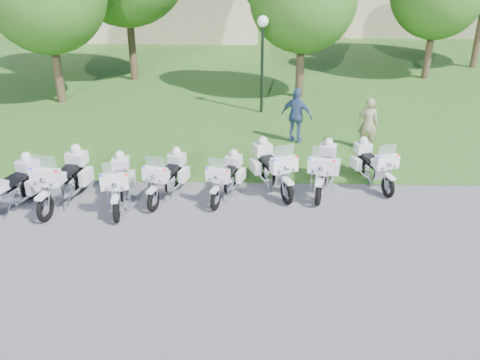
{
  "coord_description": "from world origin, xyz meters",
  "views": [
    {
      "loc": [
        0.86,
        -11.53,
        6.97
      ],
      "look_at": [
        0.49,
        1.2,
        0.95
      ],
      "focal_mm": 40.0,
      "sensor_mm": 36.0,
      "label": 1
    }
  ],
  "objects_px": {
    "motorcycle_1": "(64,178)",
    "motorcycle_3": "(167,176)",
    "motorcycle_2": "(119,183)",
    "motorcycle_4": "(226,177)",
    "motorcycle_6": "(324,168)",
    "bystander_a": "(368,124)",
    "motorcycle_5": "(273,167)",
    "motorcycle_0": "(9,187)",
    "motorcycle_7": "(373,164)",
    "lamp_post": "(263,40)",
    "bystander_c": "(297,116)"
  },
  "relations": [
    {
      "from": "motorcycle_1",
      "to": "bystander_c",
      "type": "xyz_separation_m",
      "value": [
        6.71,
        4.84,
        0.25
      ]
    },
    {
      "from": "bystander_c",
      "to": "motorcycle_0",
      "type": "bearing_deg",
      "value": 58.95
    },
    {
      "from": "motorcycle_4",
      "to": "motorcycle_6",
      "type": "relative_size",
      "value": 0.87
    },
    {
      "from": "bystander_c",
      "to": "bystander_a",
      "type": "bearing_deg",
      "value": -167.42
    },
    {
      "from": "motorcycle_3",
      "to": "motorcycle_4",
      "type": "bearing_deg",
      "value": -161.97
    },
    {
      "from": "motorcycle_1",
      "to": "motorcycle_6",
      "type": "distance_m",
      "value": 7.33
    },
    {
      "from": "motorcycle_4",
      "to": "motorcycle_5",
      "type": "relative_size",
      "value": 0.89
    },
    {
      "from": "motorcycle_4",
      "to": "motorcycle_5",
      "type": "height_order",
      "value": "motorcycle_5"
    },
    {
      "from": "motorcycle_3",
      "to": "motorcycle_4",
      "type": "xyz_separation_m",
      "value": [
        1.67,
        0.07,
        -0.03
      ]
    },
    {
      "from": "motorcycle_2",
      "to": "bystander_a",
      "type": "height_order",
      "value": "bystander_a"
    },
    {
      "from": "lamp_post",
      "to": "motorcycle_5",
      "type": "bearing_deg",
      "value": -87.92
    },
    {
      "from": "motorcycle_1",
      "to": "motorcycle_5",
      "type": "height_order",
      "value": "motorcycle_1"
    },
    {
      "from": "motorcycle_6",
      "to": "motorcycle_7",
      "type": "distance_m",
      "value": 1.57
    },
    {
      "from": "motorcycle_7",
      "to": "bystander_c",
      "type": "relative_size",
      "value": 1.11
    },
    {
      "from": "bystander_a",
      "to": "motorcycle_6",
      "type": "bearing_deg",
      "value": 78.27
    },
    {
      "from": "motorcycle_1",
      "to": "motorcycle_5",
      "type": "distance_m",
      "value": 5.86
    },
    {
      "from": "motorcycle_7",
      "to": "motorcycle_2",
      "type": "bearing_deg",
      "value": -5.0
    },
    {
      "from": "motorcycle_0",
      "to": "motorcycle_1",
      "type": "distance_m",
      "value": 1.42
    },
    {
      "from": "motorcycle_0",
      "to": "bystander_a",
      "type": "bearing_deg",
      "value": -135.84
    },
    {
      "from": "motorcycle_6",
      "to": "motorcycle_5",
      "type": "bearing_deg",
      "value": 13.44
    },
    {
      "from": "motorcycle_0",
      "to": "motorcycle_3",
      "type": "relative_size",
      "value": 1.11
    },
    {
      "from": "motorcycle_0",
      "to": "bystander_c",
      "type": "height_order",
      "value": "bystander_c"
    },
    {
      "from": "motorcycle_2",
      "to": "motorcycle_4",
      "type": "xyz_separation_m",
      "value": [
        2.91,
        0.6,
        -0.06
      ]
    },
    {
      "from": "motorcycle_5",
      "to": "motorcycle_0",
      "type": "bearing_deg",
      "value": -9.3
    },
    {
      "from": "motorcycle_5",
      "to": "bystander_a",
      "type": "relative_size",
      "value": 1.29
    },
    {
      "from": "motorcycle_7",
      "to": "motorcycle_3",
      "type": "bearing_deg",
      "value": -7.46
    },
    {
      "from": "lamp_post",
      "to": "bystander_c",
      "type": "height_order",
      "value": "lamp_post"
    },
    {
      "from": "lamp_post",
      "to": "motorcycle_6",
      "type": "bearing_deg",
      "value": -76.33
    },
    {
      "from": "motorcycle_0",
      "to": "motorcycle_7",
      "type": "distance_m",
      "value": 10.28
    },
    {
      "from": "motorcycle_4",
      "to": "motorcycle_0",
      "type": "bearing_deg",
      "value": 26.82
    },
    {
      "from": "motorcycle_0",
      "to": "motorcycle_2",
      "type": "height_order",
      "value": "motorcycle_0"
    },
    {
      "from": "bystander_a",
      "to": "motorcycle_0",
      "type": "bearing_deg",
      "value": 42.67
    },
    {
      "from": "motorcycle_5",
      "to": "motorcycle_2",
      "type": "bearing_deg",
      "value": -7.0
    },
    {
      "from": "bystander_a",
      "to": "motorcycle_1",
      "type": "bearing_deg",
      "value": 43.09
    },
    {
      "from": "motorcycle_7",
      "to": "lamp_post",
      "type": "bearing_deg",
      "value": -81.42
    },
    {
      "from": "motorcycle_6",
      "to": "bystander_a",
      "type": "bearing_deg",
      "value": -105.73
    },
    {
      "from": "motorcycle_4",
      "to": "motorcycle_2",
      "type": "bearing_deg",
      "value": 28.21
    },
    {
      "from": "motorcycle_6",
      "to": "motorcycle_2",
      "type": "bearing_deg",
      "value": 24.72
    },
    {
      "from": "motorcycle_5",
      "to": "motorcycle_6",
      "type": "relative_size",
      "value": 0.98
    },
    {
      "from": "motorcycle_3",
      "to": "motorcycle_2",
      "type": "bearing_deg",
      "value": 38.9
    },
    {
      "from": "motorcycle_3",
      "to": "motorcycle_7",
      "type": "height_order",
      "value": "motorcycle_3"
    },
    {
      "from": "motorcycle_3",
      "to": "bystander_c",
      "type": "distance_m",
      "value": 5.9
    },
    {
      "from": "motorcycle_1",
      "to": "motorcycle_2",
      "type": "relative_size",
      "value": 1.09
    },
    {
      "from": "motorcycle_4",
      "to": "lamp_post",
      "type": "relative_size",
      "value": 0.53
    },
    {
      "from": "motorcycle_2",
      "to": "motorcycle_4",
      "type": "bearing_deg",
      "value": -176.05
    },
    {
      "from": "motorcycle_0",
      "to": "bystander_c",
      "type": "bearing_deg",
      "value": -126.88
    },
    {
      "from": "motorcycle_0",
      "to": "lamp_post",
      "type": "relative_size",
      "value": 0.63
    },
    {
      "from": "motorcycle_6",
      "to": "bystander_c",
      "type": "distance_m",
      "value": 3.87
    },
    {
      "from": "lamp_post",
      "to": "bystander_a",
      "type": "relative_size",
      "value": 2.16
    },
    {
      "from": "motorcycle_1",
      "to": "motorcycle_3",
      "type": "height_order",
      "value": "motorcycle_1"
    }
  ]
}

